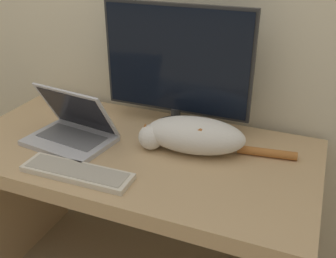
{
  "coord_description": "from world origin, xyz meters",
  "views": [
    {
      "loc": [
        0.62,
        -0.83,
        1.51
      ],
      "look_at": [
        0.15,
        0.32,
        0.88
      ],
      "focal_mm": 42.0,
      "sensor_mm": 36.0,
      "label": 1
    }
  ],
  "objects": [
    {
      "name": "cat",
      "position": [
        0.22,
        0.41,
        0.82
      ],
      "size": [
        0.58,
        0.22,
        0.14
      ],
      "rotation": [
        0.0,
        0.0,
        0.13
      ],
      "color": "silver",
      "rests_on": "desk"
    },
    {
      "name": "desk",
      "position": [
        0.0,
        0.35,
        0.59
      ],
      "size": [
        1.39,
        0.7,
        0.75
      ],
      "color": "tan",
      "rests_on": "ground_plane"
    },
    {
      "name": "external_keyboard",
      "position": [
        -0.1,
        0.11,
        0.76
      ],
      "size": [
        0.4,
        0.12,
        0.02
      ],
      "rotation": [
        0.0,
        0.0,
        0.02
      ],
      "color": "beige",
      "rests_on": "desk"
    },
    {
      "name": "laptop",
      "position": [
        -0.26,
        0.31,
        0.79
      ],
      "size": [
        0.35,
        0.28,
        0.22
      ],
      "rotation": [
        0.0,
        0.0,
        -0.14
      ],
      "color": "#B7B7BC",
      "rests_on": "desk"
    },
    {
      "name": "monitor",
      "position": [
        0.08,
        0.57,
        1.02
      ],
      "size": [
        0.61,
        0.17,
        0.52
      ],
      "color": "#282828",
      "rests_on": "desk"
    }
  ]
}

